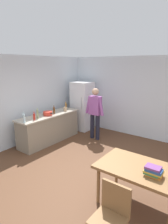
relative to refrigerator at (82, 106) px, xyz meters
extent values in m
plane|color=brown|center=(1.90, -2.40, -0.90)|extent=(14.00, 14.00, 0.00)
cube|color=silver|center=(1.90, 0.60, 0.45)|extent=(6.40, 0.12, 2.70)
cube|color=silver|center=(-0.70, -2.20, 0.45)|extent=(0.12, 5.60, 2.70)
cube|color=gray|center=(-0.10, -1.60, -0.47)|extent=(0.60, 2.12, 0.86)
cube|color=#B2A893|center=(-0.10, -1.60, -0.02)|extent=(0.64, 2.20, 0.04)
cube|color=white|center=(0.00, 0.00, 0.00)|extent=(0.70, 0.64, 1.80)
cylinder|color=#B2B2B7|center=(0.22, -0.34, 0.20)|extent=(0.02, 0.02, 0.40)
cylinder|color=#1E1E2D|center=(0.84, -0.55, -0.48)|extent=(0.13, 0.13, 0.84)
cylinder|color=#1E1E2D|center=(1.06, -0.55, -0.48)|extent=(0.13, 0.13, 0.84)
cube|color=#99519E|center=(0.95, -0.55, 0.24)|extent=(0.38, 0.22, 0.60)
sphere|color=tan|center=(0.95, -0.55, 0.69)|extent=(0.22, 0.22, 0.22)
cylinder|color=#99519E|center=(0.70, -0.59, 0.22)|extent=(0.20, 0.09, 0.55)
cylinder|color=#99519E|center=(1.20, -0.59, 0.22)|extent=(0.20, 0.09, 0.55)
cube|color=olive|center=(3.30, -2.70, -0.18)|extent=(1.40, 0.90, 0.05)
cylinder|color=olive|center=(2.70, -3.05, -0.55)|extent=(0.06, 0.06, 0.70)
cylinder|color=olive|center=(2.70, -2.35, -0.55)|extent=(0.06, 0.06, 0.70)
cylinder|color=olive|center=(3.12, -3.57, -0.68)|extent=(0.04, 0.04, 0.45)
cube|color=olive|center=(3.30, -3.75, -0.43)|extent=(0.42, 0.42, 0.04)
cube|color=olive|center=(3.30, -3.56, -0.20)|extent=(0.42, 0.04, 0.42)
cylinder|color=red|center=(-0.04, -1.70, 0.06)|extent=(0.28, 0.28, 0.12)
cube|color=black|center=(-0.21, -1.70, 0.08)|extent=(0.06, 0.03, 0.02)
cube|color=black|center=(0.13, -1.70, 0.08)|extent=(0.06, 0.03, 0.02)
cylinder|color=tan|center=(0.03, -0.98, 0.07)|extent=(0.11, 0.11, 0.14)
cylinder|color=olive|center=(0.05, -0.97, 0.21)|extent=(0.02, 0.05, 0.22)
cylinder|color=olive|center=(0.05, -0.98, 0.21)|extent=(0.02, 0.04, 0.22)
cylinder|color=#996619|center=(-0.08, -0.83, 0.11)|extent=(0.06, 0.06, 0.22)
cylinder|color=#996619|center=(-0.08, -0.83, 0.25)|extent=(0.03, 0.03, 0.06)
cylinder|color=#B22319|center=(0.04, -2.28, 0.09)|extent=(0.06, 0.06, 0.18)
cylinder|color=#B22319|center=(0.04, -2.28, 0.21)|extent=(0.02, 0.02, 0.06)
cylinder|color=#5B3314|center=(-0.05, -1.42, 0.10)|extent=(0.06, 0.06, 0.20)
cylinder|color=#5B3314|center=(-0.05, -1.42, 0.23)|extent=(0.02, 0.02, 0.06)
cylinder|color=silver|center=(0.04, -2.62, 0.12)|extent=(0.07, 0.07, 0.24)
cylinder|color=silver|center=(0.04, -2.62, 0.27)|extent=(0.03, 0.03, 0.06)
cylinder|color=gray|center=(0.00, -2.13, 0.13)|extent=(0.06, 0.06, 0.26)
cylinder|color=gray|center=(0.00, -2.13, 0.29)|extent=(0.02, 0.02, 0.06)
cube|color=orange|center=(3.57, -2.82, -0.13)|extent=(0.23, 0.17, 0.03)
cube|color=#387A47|center=(3.54, -2.84, -0.10)|extent=(0.22, 0.16, 0.03)
cube|color=gold|center=(3.56, -2.82, -0.08)|extent=(0.27, 0.20, 0.03)
cube|color=#284C8E|center=(3.56, -2.84, -0.04)|extent=(0.25, 0.16, 0.04)
cube|color=#753D7F|center=(3.55, -2.83, -0.01)|extent=(0.23, 0.17, 0.03)
camera|label=1|loc=(4.28, -5.57, 1.53)|focal=30.53mm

